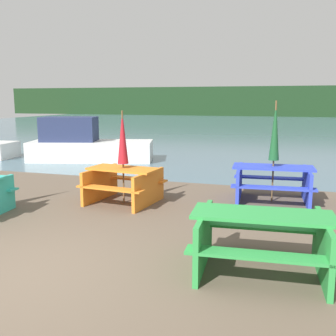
{
  "coord_description": "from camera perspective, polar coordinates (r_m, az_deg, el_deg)",
  "views": [
    {
      "loc": [
        3.27,
        -3.99,
        2.24
      ],
      "look_at": [
        0.89,
        3.62,
        0.85
      ],
      "focal_mm": 42.0,
      "sensor_mm": 36.0,
      "label": 1
    }
  ],
  "objects": [
    {
      "name": "picnic_table_green",
      "position": [
        5.33,
        13.42,
        -9.67
      ],
      "size": [
        1.9,
        1.51,
        0.8
      ],
      "rotation": [
        0.0,
        0.0,
        0.07
      ],
      "color": "green",
      "rests_on": "ground_plane"
    },
    {
      "name": "water",
      "position": [
        35.41,
        12.09,
        6.06
      ],
      "size": [
        60.0,
        50.0,
        0.0
      ],
      "color": "slate",
      "rests_on": "ground_plane"
    },
    {
      "name": "picnic_table_blue",
      "position": [
        9.01,
        14.94,
        -1.75
      ],
      "size": [
        1.83,
        1.5,
        0.79
      ],
      "rotation": [
        0.0,
        0.0,
        0.07
      ],
      "color": "blue",
      "rests_on": "ground_plane"
    },
    {
      "name": "far_treeline",
      "position": [
        55.28,
        14.16,
        9.37
      ],
      "size": [
        80.0,
        1.6,
        4.0
      ],
      "color": "#193319",
      "rests_on": "water"
    },
    {
      "name": "picnic_table_orange",
      "position": [
        8.66,
        -6.47,
        -2.05
      ],
      "size": [
        1.66,
        1.55,
        0.77
      ],
      "rotation": [
        0.0,
        0.0,
        -0.12
      ],
      "color": "orange",
      "rests_on": "ground_plane"
    },
    {
      "name": "umbrella_crimson",
      "position": [
        8.51,
        -6.6,
        4.33
      ],
      "size": [
        0.23,
        0.23,
        2.01
      ],
      "color": "brown",
      "rests_on": "ground_plane"
    },
    {
      "name": "umbrella_darkgreen",
      "position": [
        8.86,
        15.25,
        5.12
      ],
      "size": [
        0.22,
        0.22,
        2.22
      ],
      "color": "brown",
      "rests_on": "ground_plane"
    },
    {
      "name": "ground_plane",
      "position": [
        5.62,
        -20.75,
        -14.26
      ],
      "size": [
        60.0,
        60.0,
        0.0
      ],
      "primitive_type": "plane",
      "color": "brown"
    },
    {
      "name": "boat",
      "position": [
        14.9,
        -11.89,
        3.31
      ],
      "size": [
        4.73,
        2.73,
        1.61
      ],
      "rotation": [
        0.0,
        0.0,
        0.27
      ],
      "color": "silver",
      "rests_on": "water"
    }
  ]
}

